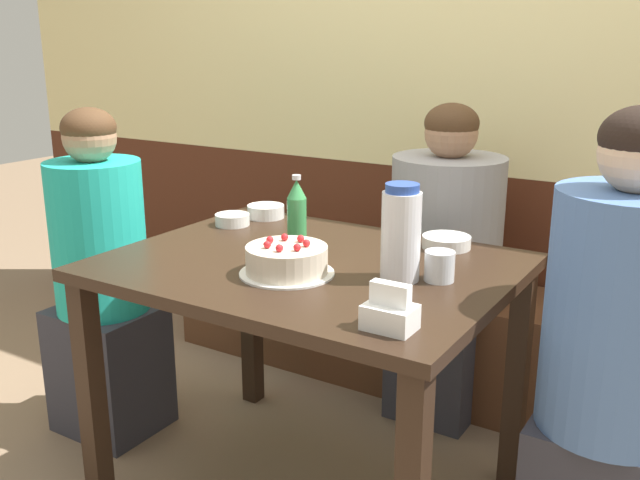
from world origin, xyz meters
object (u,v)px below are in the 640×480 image
bowl_rice_small (266,211)px  napkin_holder (390,313)px  glass_water_tall (439,266)px  person_teal_shirt (103,288)px  birthday_cake (287,260)px  bowl_soup_white (446,242)px  bench_seat (423,334)px  person_pale_blue_shirt (614,373)px  person_grey_tee (445,265)px  water_pitcher (401,233)px  soju_bottle (297,212)px  bowl_side_dish (232,220)px

bowl_rice_small → napkin_holder: bearing=-39.1°
glass_water_tall → person_teal_shirt: bearing=-176.1°
bowl_rice_small → birthday_cake: bearing=-48.8°
bowl_soup_white → glass_water_tall: bearing=-71.3°
bench_seat → person_pale_blue_shirt: bearing=-43.1°
bench_seat → person_grey_tee: person_grey_tee is taller
bowl_soup_white → person_grey_tee: 0.44m
birthday_cake → person_grey_tee: person_grey_tee is taller
water_pitcher → soju_bottle: size_ratio=1.18×
person_pale_blue_shirt → person_grey_tee: person_pale_blue_shirt is taller
napkin_holder → bowl_soup_white: bearing=101.6°
water_pitcher → glass_water_tall: 0.13m
bench_seat → person_pale_blue_shirt: person_pale_blue_shirt is taller
water_pitcher → napkin_holder: bearing=-68.0°
bench_seat → napkin_holder: size_ratio=19.93×
person_pale_blue_shirt → person_grey_tee: (-0.68, 0.62, -0.02)m
person_teal_shirt → person_grey_tee: 1.19m
water_pitcher → person_pale_blue_shirt: size_ratio=0.21×
water_pitcher → birthday_cake: bearing=-155.8°
bowl_soup_white → person_grey_tee: person_grey_tee is taller
glass_water_tall → water_pitcher: bearing=-153.9°
glass_water_tall → person_teal_shirt: person_teal_shirt is taller
napkin_holder → person_teal_shirt: bearing=167.5°
glass_water_tall → bowl_soup_white: bearing=108.7°
bowl_soup_white → bowl_rice_small: bearing=178.9°
water_pitcher → glass_water_tall: size_ratio=3.22×
water_pitcher → person_teal_shirt: bearing=-178.1°
bowl_rice_small → person_teal_shirt: bearing=-137.6°
napkin_holder → bowl_rice_small: bearing=140.9°
person_grey_tee → birthday_cake: bearing=-8.3°
bowl_soup_white → person_grey_tee: size_ratio=0.13×
birthday_cake → person_teal_shirt: bearing=174.1°
bench_seat → birthday_cake: size_ratio=8.68×
birthday_cake → soju_bottle: (-0.13, 0.24, 0.06)m
napkin_holder → person_pale_blue_shirt: (0.41, 0.38, -0.20)m
bowl_soup_white → bowl_side_dish: 0.72m
water_pitcher → bowl_rice_small: water_pitcher is taller
soju_bottle → napkin_holder: (0.52, -0.43, -0.06)m
person_teal_shirt → water_pitcher: bearing=1.9°
bowl_rice_small → person_teal_shirt: person_teal_shirt is taller
napkin_holder → person_grey_tee: 1.06m
bowl_side_dish → person_grey_tee: size_ratio=0.10×
bowl_soup_white → glass_water_tall: size_ratio=1.84×
bowl_rice_small → bowl_side_dish: 0.15m
soju_bottle → person_grey_tee: bearing=66.4°
person_grey_tee → water_pitcher: bearing=12.2°
birthday_cake → bowl_side_dish: 0.55m
napkin_holder → bowl_soup_white: 0.65m
bowl_rice_small → glass_water_tall: size_ratio=1.63×
water_pitcher → soju_bottle: (-0.40, 0.12, -0.02)m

